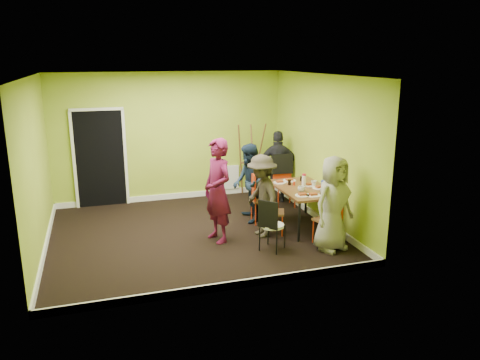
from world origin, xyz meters
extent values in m
plane|color=black|center=(0.00, 0.00, 0.00)|extent=(5.00, 5.00, 0.00)
cube|color=#8FA62A|center=(0.00, 2.25, 1.40)|extent=(5.00, 0.04, 2.80)
cube|color=#8FA62A|center=(0.00, -2.25, 1.40)|extent=(5.00, 0.04, 2.80)
cube|color=#8FA62A|center=(-2.50, 0.00, 1.40)|extent=(0.04, 4.50, 2.80)
cube|color=#8FA62A|center=(2.50, 0.00, 1.40)|extent=(0.04, 4.50, 2.80)
cube|color=white|center=(0.00, 0.00, 2.80)|extent=(5.00, 4.50, 0.04)
cube|color=black|center=(-1.50, 2.22, 1.02)|extent=(1.00, 0.05, 2.04)
cube|color=white|center=(1.30, 2.22, 0.40)|extent=(0.50, 0.04, 0.55)
cylinder|color=black|center=(1.66, -0.93, 0.35)|extent=(0.04, 0.04, 0.71)
cylinder|color=black|center=(2.44, -0.93, 0.35)|extent=(0.04, 0.04, 0.71)
cylinder|color=black|center=(1.66, 0.45, 0.35)|extent=(0.04, 0.04, 0.71)
cylinder|color=black|center=(2.44, 0.45, 0.35)|extent=(0.04, 0.04, 0.71)
cube|color=brown|center=(2.05, -0.24, 0.73)|extent=(0.90, 1.50, 0.04)
cylinder|color=red|center=(1.25, 0.38, 0.23)|extent=(0.03, 0.03, 0.45)
cylinder|color=red|center=(1.21, 0.04, 0.23)|extent=(0.03, 0.03, 0.45)
cylinder|color=red|center=(1.59, 0.34, 0.23)|extent=(0.03, 0.03, 0.45)
cylinder|color=red|center=(1.55, 0.00, 0.23)|extent=(0.03, 0.03, 0.45)
cube|color=brown|center=(1.40, 0.19, 0.45)|extent=(0.44, 0.44, 0.04)
cube|color=red|center=(1.21, 0.21, 0.72)|extent=(0.07, 0.38, 0.50)
cylinder|color=red|center=(1.31, -0.23, 0.20)|extent=(0.02, 0.02, 0.40)
cylinder|color=red|center=(1.20, -0.51, 0.20)|extent=(0.02, 0.02, 0.40)
cylinder|color=red|center=(1.59, -0.35, 0.20)|extent=(0.02, 0.02, 0.40)
cylinder|color=red|center=(1.48, -0.62, 0.20)|extent=(0.02, 0.02, 0.40)
cube|color=brown|center=(1.40, -0.43, 0.40)|extent=(0.46, 0.46, 0.04)
cube|color=red|center=(1.24, -0.36, 0.64)|extent=(0.15, 0.32, 0.44)
cylinder|color=red|center=(2.40, 1.17, 0.24)|extent=(0.03, 0.03, 0.48)
cylinder|color=red|center=(2.04, 1.21, 0.24)|extent=(0.03, 0.03, 0.48)
cylinder|color=red|center=(2.36, 0.81, 0.24)|extent=(0.03, 0.03, 0.48)
cylinder|color=red|center=(2.00, 0.85, 0.24)|extent=(0.03, 0.03, 0.48)
cube|color=brown|center=(2.20, 1.01, 0.48)|extent=(0.47, 0.47, 0.04)
cube|color=red|center=(2.22, 1.21, 0.77)|extent=(0.41, 0.08, 0.53)
cylinder|color=red|center=(1.99, -1.34, 0.21)|extent=(0.02, 0.02, 0.42)
cylinder|color=red|center=(2.29, -1.22, 0.21)|extent=(0.02, 0.02, 0.42)
cylinder|color=red|center=(1.87, -1.05, 0.21)|extent=(0.02, 0.02, 0.42)
cylinder|color=red|center=(2.17, -0.93, 0.21)|extent=(0.02, 0.02, 0.42)
cube|color=brown|center=(2.08, -1.14, 0.42)|extent=(0.49, 0.49, 0.04)
cube|color=red|center=(2.15, -1.30, 0.67)|extent=(0.34, 0.16, 0.47)
cylinder|color=black|center=(0.88, -1.10, 0.20)|extent=(0.02, 0.02, 0.41)
cylinder|color=black|center=(1.09, -1.33, 0.20)|extent=(0.02, 0.02, 0.41)
cylinder|color=black|center=(1.11, -0.89, 0.20)|extent=(0.02, 0.02, 0.41)
cylinder|color=black|center=(1.32, -1.12, 0.20)|extent=(0.02, 0.02, 0.41)
cylinder|color=white|center=(1.10, -1.11, 0.42)|extent=(0.38, 0.38, 0.05)
cube|color=black|center=(0.97, -1.23, 0.66)|extent=(0.25, 0.27, 0.46)
cylinder|color=brown|center=(1.54, 2.03, 0.83)|extent=(0.24, 0.39, 1.67)
cylinder|color=brown|center=(1.97, 2.03, 0.83)|extent=(0.24, 0.39, 1.67)
cylinder|color=brown|center=(1.75, 1.78, 0.83)|extent=(0.04, 0.38, 1.63)
cube|color=brown|center=(1.75, 1.98, 0.78)|extent=(0.45, 0.04, 0.04)
cylinder|color=white|center=(1.76, 0.21, 0.76)|extent=(0.25, 0.25, 0.01)
cylinder|color=white|center=(1.81, -0.71, 0.76)|extent=(0.25, 0.25, 0.01)
cylinder|color=white|center=(1.99, 0.29, 0.76)|extent=(0.26, 0.26, 0.01)
cylinder|color=white|center=(1.99, -0.76, 0.76)|extent=(0.27, 0.27, 0.01)
cylinder|color=white|center=(2.23, -0.13, 0.76)|extent=(0.25, 0.25, 0.01)
cylinder|color=white|center=(2.31, -0.36, 0.76)|extent=(0.25, 0.25, 0.01)
cylinder|color=white|center=(2.10, -0.15, 0.85)|extent=(0.08, 0.08, 0.21)
cylinder|color=#1928BD|center=(2.29, -0.53, 0.85)|extent=(0.07, 0.07, 0.19)
cylinder|color=red|center=(1.95, -0.04, 0.79)|extent=(0.04, 0.04, 0.07)
cylinder|color=black|center=(1.88, 0.02, 0.80)|extent=(0.06, 0.06, 0.10)
cylinder|color=black|center=(2.22, 0.21, 0.80)|extent=(0.06, 0.06, 0.10)
cylinder|color=black|center=(2.18, -0.73, 0.80)|extent=(0.06, 0.06, 0.09)
imported|color=white|center=(1.90, -0.48, 0.80)|extent=(0.13, 0.13, 0.10)
imported|color=white|center=(2.29, -0.18, 0.80)|extent=(0.11, 0.11, 0.10)
imported|color=#550E32|center=(0.35, -0.45, 0.90)|extent=(0.61, 0.75, 1.79)
imported|color=#132030|center=(1.18, 0.34, 0.76)|extent=(0.65, 0.80, 1.52)
imported|color=#2F291F|center=(1.14, -0.47, 0.74)|extent=(0.60, 0.98, 1.47)
imported|color=black|center=(2.19, 1.36, 0.78)|extent=(0.99, 0.62, 1.57)
imported|color=gray|center=(2.04, -1.39, 0.79)|extent=(0.90, 0.74, 1.58)
camera|label=1|loc=(-1.57, -7.84, 3.10)|focal=35.00mm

